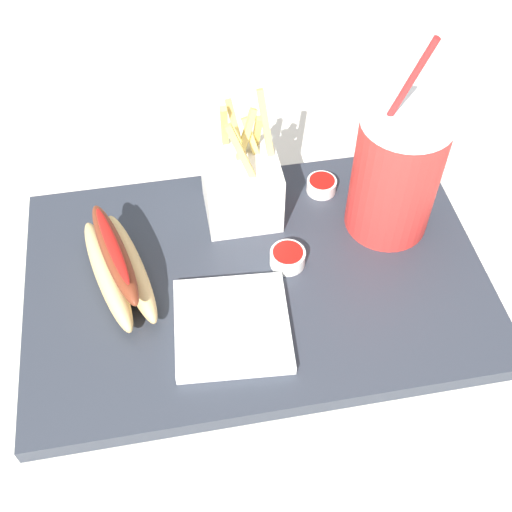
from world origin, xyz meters
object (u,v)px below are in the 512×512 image
object	(u,v)px
fries_basket	(245,185)
ketchup_cup_1	(322,185)
napkin_stack	(232,325)
ketchup_cup_2	(288,257)
hot_dog_1	(118,266)
soda_cup	(396,172)

from	to	relation	value
fries_basket	ketchup_cup_1	xyz separation A→B (m)	(-0.10, -0.02, -0.03)
fries_basket	napkin_stack	xyz separation A→B (m)	(0.04, 0.16, -0.04)
ketchup_cup_1	ketchup_cup_2	xyz separation A→B (m)	(0.06, 0.10, 0.00)
hot_dog_1	napkin_stack	distance (m)	0.14
hot_dog_1	ketchup_cup_1	bearing A→B (deg)	-158.62
fries_basket	ketchup_cup_2	world-z (taller)	fries_basket
soda_cup	ketchup_cup_2	world-z (taller)	soda_cup
fries_basket	ketchup_cup_2	bearing A→B (deg)	110.25
napkin_stack	fries_basket	bearing A→B (deg)	-104.30
soda_cup	fries_basket	bearing A→B (deg)	-16.50
soda_cup	hot_dog_1	world-z (taller)	soda_cup
fries_basket	hot_dog_1	world-z (taller)	fries_basket
soda_cup	napkin_stack	xyz separation A→B (m)	(0.20, 0.11, -0.07)
napkin_stack	ketchup_cup_2	bearing A→B (deg)	-134.83
soda_cup	fries_basket	distance (m)	0.17
ketchup_cup_1	hot_dog_1	bearing A→B (deg)	21.38
fries_basket	ketchup_cup_1	bearing A→B (deg)	-170.48
ketchup_cup_2	napkin_stack	xyz separation A→B (m)	(0.07, 0.07, -0.00)
fries_basket	napkin_stack	distance (m)	0.17
fries_basket	ketchup_cup_1	size ratio (longest dim) A/B	4.15
ketchup_cup_1	napkin_stack	size ratio (longest dim) A/B	0.31
fries_basket	ketchup_cup_1	world-z (taller)	fries_basket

